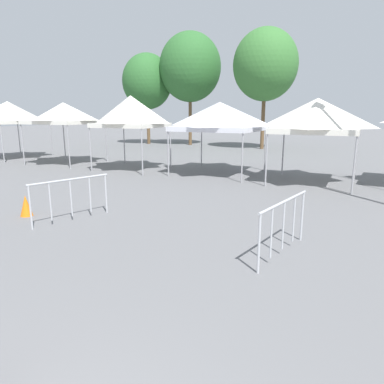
{
  "coord_description": "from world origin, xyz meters",
  "views": [
    {
      "loc": [
        2.27,
        -0.47,
        2.62
      ],
      "look_at": [
        -0.37,
        4.82,
        1.3
      ],
      "focal_mm": 32.52,
      "sensor_mm": 36.0,
      "label": 1
    }
  ],
  "objects_px": {
    "canopy_tent_far_left": "(317,116)",
    "canopy_tent_behind_left": "(220,116)",
    "traffic_cone_lot_center": "(26,206)",
    "tree_behind_tents_left": "(265,65)",
    "canopy_tent_far_right": "(131,112)",
    "canopy_tent_left_of_center": "(64,113)",
    "tree_behind_tents_center": "(190,67)",
    "canopy_tent_right_of_center": "(8,113)",
    "crowd_barrier_mid_lot": "(70,191)",
    "crowd_barrier_by_lift": "(284,217)",
    "tree_behind_tents_right": "(147,82)"
  },
  "relations": [
    {
      "from": "canopy_tent_far_left",
      "to": "canopy_tent_behind_left",
      "type": "bearing_deg",
      "value": 173.65
    },
    {
      "from": "traffic_cone_lot_center",
      "to": "tree_behind_tents_left",
      "type": "bearing_deg",
      "value": 88.22
    },
    {
      "from": "canopy_tent_far_right",
      "to": "traffic_cone_lot_center",
      "type": "bearing_deg",
      "value": -73.95
    },
    {
      "from": "canopy_tent_left_of_center",
      "to": "canopy_tent_far_left",
      "type": "distance_m",
      "value": 12.79
    },
    {
      "from": "canopy_tent_far_right",
      "to": "tree_behind_tents_center",
      "type": "distance_m",
      "value": 14.53
    },
    {
      "from": "canopy_tent_far_right",
      "to": "traffic_cone_lot_center",
      "type": "relative_size",
      "value": 6.32
    },
    {
      "from": "canopy_tent_left_of_center",
      "to": "canopy_tent_behind_left",
      "type": "xyz_separation_m",
      "value": [
        8.66,
        0.63,
        -0.14
      ]
    },
    {
      "from": "canopy_tent_right_of_center",
      "to": "crowd_barrier_mid_lot",
      "type": "height_order",
      "value": "canopy_tent_right_of_center"
    },
    {
      "from": "canopy_tent_right_of_center",
      "to": "canopy_tent_left_of_center",
      "type": "xyz_separation_m",
      "value": [
        4.77,
        -0.25,
        -0.05
      ]
    },
    {
      "from": "tree_behind_tents_left",
      "to": "traffic_cone_lot_center",
      "type": "xyz_separation_m",
      "value": [
        -0.64,
        -20.61,
        -5.89
      ]
    },
    {
      "from": "crowd_barrier_by_lift",
      "to": "crowd_barrier_mid_lot",
      "type": "bearing_deg",
      "value": -178.38
    },
    {
      "from": "canopy_tent_left_of_center",
      "to": "canopy_tent_behind_left",
      "type": "relative_size",
      "value": 0.96
    },
    {
      "from": "tree_behind_tents_left",
      "to": "tree_behind_tents_center",
      "type": "relative_size",
      "value": 0.95
    },
    {
      "from": "canopy_tent_left_of_center",
      "to": "tree_behind_tents_center",
      "type": "relative_size",
      "value": 0.36
    },
    {
      "from": "tree_behind_tents_right",
      "to": "tree_behind_tents_left",
      "type": "height_order",
      "value": "tree_behind_tents_left"
    },
    {
      "from": "canopy_tent_right_of_center",
      "to": "canopy_tent_behind_left",
      "type": "bearing_deg",
      "value": 1.64
    },
    {
      "from": "tree_behind_tents_right",
      "to": "crowd_barrier_mid_lot",
      "type": "height_order",
      "value": "tree_behind_tents_right"
    },
    {
      "from": "canopy_tent_right_of_center",
      "to": "canopy_tent_far_right",
      "type": "bearing_deg",
      "value": -2.29
    },
    {
      "from": "canopy_tent_right_of_center",
      "to": "tree_behind_tents_left",
      "type": "xyz_separation_m",
      "value": [
        12.11,
        12.42,
        3.44
      ]
    },
    {
      "from": "canopy_tent_right_of_center",
      "to": "crowd_barrier_mid_lot",
      "type": "distance_m",
      "value": 15.25
    },
    {
      "from": "tree_behind_tents_left",
      "to": "crowd_barrier_mid_lot",
      "type": "distance_m",
      "value": 21.09
    },
    {
      "from": "canopy_tent_left_of_center",
      "to": "canopy_tent_far_right",
      "type": "xyz_separation_m",
      "value": [
        4.45,
        -0.12,
        0.08
      ]
    },
    {
      "from": "canopy_tent_right_of_center",
      "to": "tree_behind_tents_right",
      "type": "distance_m",
      "value": 12.93
    },
    {
      "from": "canopy_tent_behind_left",
      "to": "tree_behind_tents_right",
      "type": "height_order",
      "value": "tree_behind_tents_right"
    },
    {
      "from": "tree_behind_tents_center",
      "to": "crowd_barrier_by_lift",
      "type": "height_order",
      "value": "tree_behind_tents_center"
    },
    {
      "from": "canopy_tent_left_of_center",
      "to": "tree_behind_tents_right",
      "type": "height_order",
      "value": "tree_behind_tents_right"
    },
    {
      "from": "canopy_tent_behind_left",
      "to": "crowd_barrier_mid_lot",
      "type": "relative_size",
      "value": 1.75
    },
    {
      "from": "canopy_tent_left_of_center",
      "to": "canopy_tent_behind_left",
      "type": "height_order",
      "value": "canopy_tent_left_of_center"
    },
    {
      "from": "tree_behind_tents_left",
      "to": "tree_behind_tents_center",
      "type": "bearing_deg",
      "value": 173.36
    },
    {
      "from": "canopy_tent_right_of_center",
      "to": "tree_behind_tents_center",
      "type": "bearing_deg",
      "value": 67.27
    },
    {
      "from": "crowd_barrier_mid_lot",
      "to": "traffic_cone_lot_center",
      "type": "height_order",
      "value": "crowd_barrier_mid_lot"
    },
    {
      "from": "traffic_cone_lot_center",
      "to": "tree_behind_tents_center",
      "type": "bearing_deg",
      "value": 105.55
    },
    {
      "from": "canopy_tent_right_of_center",
      "to": "tree_behind_tents_right",
      "type": "xyz_separation_m",
      "value": [
        1.63,
        12.54,
        2.69
      ]
    },
    {
      "from": "canopy_tent_far_left",
      "to": "traffic_cone_lot_center",
      "type": "distance_m",
      "value": 10.41
    },
    {
      "from": "canopy_tent_far_right",
      "to": "crowd_barrier_by_lift",
      "type": "xyz_separation_m",
      "value": [
        8.86,
        -7.44,
        -1.99
      ]
    },
    {
      "from": "canopy_tent_far_left",
      "to": "tree_behind_tents_left",
      "type": "relative_size",
      "value": 0.37
    },
    {
      "from": "canopy_tent_right_of_center",
      "to": "traffic_cone_lot_center",
      "type": "bearing_deg",
      "value": -35.56
    },
    {
      "from": "tree_behind_tents_right",
      "to": "traffic_cone_lot_center",
      "type": "bearing_deg",
      "value": -64.62
    },
    {
      "from": "tree_behind_tents_center",
      "to": "canopy_tent_far_right",
      "type": "bearing_deg",
      "value": -74.74
    },
    {
      "from": "tree_behind_tents_right",
      "to": "tree_behind_tents_center",
      "type": "xyz_separation_m",
      "value": [
        3.89,
        0.64,
        1.04
      ]
    },
    {
      "from": "canopy_tent_far_right",
      "to": "canopy_tent_behind_left",
      "type": "relative_size",
      "value": 0.99
    },
    {
      "from": "crowd_barrier_mid_lot",
      "to": "traffic_cone_lot_center",
      "type": "bearing_deg",
      "value": -170.17
    },
    {
      "from": "canopy_tent_left_of_center",
      "to": "tree_behind_tents_right",
      "type": "bearing_deg",
      "value": 103.78
    },
    {
      "from": "traffic_cone_lot_center",
      "to": "canopy_tent_far_right",
      "type": "bearing_deg",
      "value": 106.05
    },
    {
      "from": "tree_behind_tents_right",
      "to": "traffic_cone_lot_center",
      "type": "xyz_separation_m",
      "value": [
        9.84,
        -20.74,
        -5.13
      ]
    },
    {
      "from": "canopy_tent_far_left",
      "to": "tree_behind_tents_right",
      "type": "height_order",
      "value": "tree_behind_tents_right"
    },
    {
      "from": "tree_behind_tents_right",
      "to": "tree_behind_tents_center",
      "type": "bearing_deg",
      "value": 9.37
    },
    {
      "from": "canopy_tent_far_right",
      "to": "crowd_barrier_mid_lot",
      "type": "xyz_separation_m",
      "value": [
        3.64,
        -7.59,
        -1.99
      ]
    },
    {
      "from": "tree_behind_tents_right",
      "to": "crowd_barrier_by_lift",
      "type": "height_order",
      "value": "tree_behind_tents_right"
    },
    {
      "from": "canopy_tent_far_left",
      "to": "tree_behind_tents_right",
      "type": "distance_m",
      "value": 20.51
    }
  ]
}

